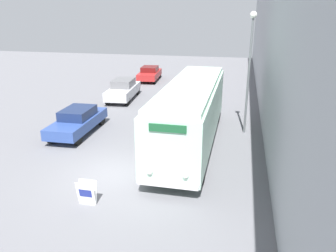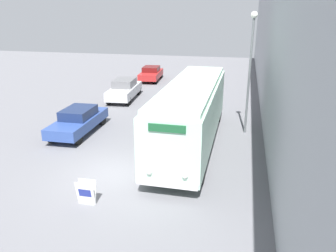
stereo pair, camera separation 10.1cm
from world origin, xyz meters
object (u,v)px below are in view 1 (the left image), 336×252
(vintage_bus, at_px, (191,110))
(parked_car_far, at_px, (150,73))
(sign_board, at_px, (87,193))
(streetlamp, at_px, (250,57))
(parked_car_mid, at_px, (123,89))
(parked_car_near, at_px, (78,121))

(vintage_bus, xyz_separation_m, parked_car_far, (-6.66, 15.74, -1.09))
(sign_board, bearing_deg, vintage_bus, 67.06)
(vintage_bus, height_order, streetlamp, streetlamp)
(sign_board, bearing_deg, parked_car_far, 100.08)
(vintage_bus, xyz_separation_m, sign_board, (-2.72, -6.43, -1.38))
(vintage_bus, relative_size, streetlamp, 1.67)
(streetlamp, bearing_deg, vintage_bus, -138.85)
(parked_car_mid, xyz_separation_m, parked_car_far, (-0.02, 7.69, -0.07))
(streetlamp, xyz_separation_m, parked_car_far, (-9.38, 13.36, -3.52))
(sign_board, relative_size, streetlamp, 0.14)
(vintage_bus, bearing_deg, parked_car_mid, 129.54)
(parked_car_mid, bearing_deg, vintage_bus, -55.53)
(vintage_bus, height_order, sign_board, vintage_bus)
(sign_board, distance_m, parked_car_near, 7.61)
(vintage_bus, bearing_deg, streetlamp, 41.15)
(sign_board, xyz_separation_m, parked_car_mid, (-3.92, 14.48, 0.37))
(vintage_bus, bearing_deg, parked_car_near, 178.35)
(parked_car_near, bearing_deg, sign_board, -62.31)
(parked_car_near, bearing_deg, parked_car_far, 88.94)
(parked_car_mid, bearing_deg, parked_car_near, -93.79)
(vintage_bus, height_order, parked_car_far, vintage_bus)
(vintage_bus, height_order, parked_car_near, vintage_bus)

